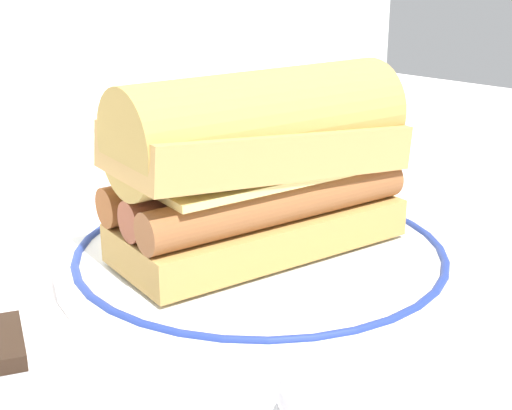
# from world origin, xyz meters

# --- Properties ---
(ground_plane) EXTENTS (1.50, 1.50, 0.00)m
(ground_plane) POSITION_xyz_m (0.00, 0.00, 0.00)
(ground_plane) COLOR white
(plate) EXTENTS (0.28, 0.28, 0.01)m
(plate) POSITION_xyz_m (-0.02, 0.00, 0.01)
(plate) COLOR white
(plate) RESTS_ON ground_plane
(sausage_sandwich) EXTENTS (0.22, 0.12, 0.12)m
(sausage_sandwich) POSITION_xyz_m (-0.02, 0.00, 0.08)
(sausage_sandwich) COLOR tan
(sausage_sandwich) RESTS_ON plate
(butter_knife) EXTENTS (0.08, 0.13, 0.01)m
(butter_knife) POSITION_xyz_m (-0.21, -0.00, 0.00)
(butter_knife) COLOR silver
(butter_knife) RESTS_ON ground_plane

